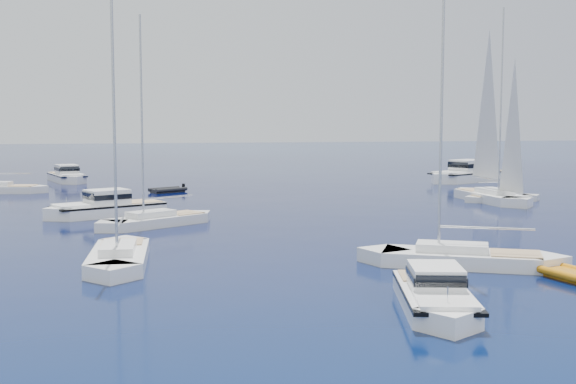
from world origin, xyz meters
The scene contains 11 objects.
ground centered at (0.00, 0.00, 0.00)m, with size 400.00×400.00×0.00m, color #08214D.
motor_cruiser_near centered at (-0.86, 1.74, 0.00)m, with size 2.47×8.07×2.12m, color white, non-canonical shape.
motor_cruiser_centre centered at (-13.87, 31.74, 0.00)m, with size 2.92×9.53×2.50m, color white, non-canonical shape.
motor_cruiser_distant centered at (25.26, 54.41, 0.00)m, with size 3.69×12.04×3.16m, color white, non-canonical shape.
motor_cruiser_horizon centered at (-19.16, 63.32, 0.00)m, with size 2.89×9.43×2.48m, color silver, non-canonical shape.
sailboat_fore centered at (-12.53, 13.14, 0.00)m, with size 2.66×10.21×15.02m, color white, non-canonical shape.
sailboat_mid_r centered at (3.64, 9.29, 0.00)m, with size 2.74×10.55×15.51m, color white, non-canonical shape.
sailboat_mid_l centered at (-10.37, 26.00, 0.00)m, with size 2.52×9.69×14.25m, color silver, non-canonical shape.
sailboat_centre centered at (19.41, 34.84, 0.00)m, with size 2.00×7.71×11.33m, color silver, non-canonical shape.
sailboat_sails_r centered at (18.33, 34.84, 0.00)m, with size 2.98×11.48×16.87m, color white, non-canonical shape.
tender_grey_far centered at (-8.57, 48.83, 0.00)m, with size 2.00×3.66×0.95m, color black, non-canonical shape.
Camera 1 is at (-11.70, -23.40, 7.05)m, focal length 46.08 mm.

